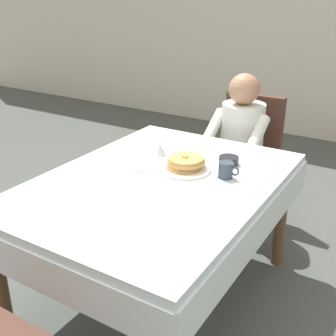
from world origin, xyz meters
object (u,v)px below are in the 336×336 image
object	(u,v)px
breakfast_stack	(185,162)
knife_right_of_plate	(215,179)
dining_table_main	(158,195)
chair_diner	(247,150)
fork_left_of_plate	(153,164)
plate_breakfast	(185,169)
bowl_butter	(229,160)
diner_person	(240,139)
spoon_near_edge	(155,190)
cup_coffee	(226,170)
syrup_pitcher	(160,150)

from	to	relation	value
breakfast_stack	knife_right_of_plate	distance (m)	0.19
dining_table_main	chair_diner	distance (m)	1.18
dining_table_main	fork_left_of_plate	bearing A→B (deg)	130.35
plate_breakfast	knife_right_of_plate	size ratio (longest dim) A/B	1.40
bowl_butter	diner_person	bearing A→B (deg)	106.95
plate_breakfast	breakfast_stack	distance (m)	0.04
knife_right_of_plate	spoon_near_edge	xyz separation A→B (m)	(-0.19, -0.27, 0.00)
plate_breakfast	bowl_butter	size ratio (longest dim) A/B	2.55
dining_table_main	cup_coffee	distance (m)	0.37
plate_breakfast	bowl_butter	world-z (taller)	bowl_butter
cup_coffee	breakfast_stack	bearing A→B (deg)	-173.68
knife_right_of_plate	plate_breakfast	bearing A→B (deg)	77.32
dining_table_main	spoon_near_edge	size ratio (longest dim) A/B	10.16
diner_person	dining_table_main	bearing A→B (deg)	88.26
breakfast_stack	spoon_near_edge	distance (m)	0.29
cup_coffee	fork_left_of_plate	size ratio (longest dim) A/B	0.63
chair_diner	plate_breakfast	xyz separation A→B (m)	(0.03, -0.99, 0.22)
cup_coffee	fork_left_of_plate	distance (m)	0.42
spoon_near_edge	dining_table_main	bearing A→B (deg)	132.46
syrup_pitcher	fork_left_of_plate	xyz separation A→B (m)	(0.04, -0.13, -0.04)
fork_left_of_plate	knife_right_of_plate	distance (m)	0.38
dining_table_main	fork_left_of_plate	world-z (taller)	fork_left_of_plate
dining_table_main	chair_diner	size ratio (longest dim) A/B	1.64
chair_diner	fork_left_of_plate	distance (m)	1.05
chair_diner	spoon_near_edge	distance (m)	1.30
dining_table_main	chair_diner	world-z (taller)	chair_diner
fork_left_of_plate	spoon_near_edge	distance (m)	0.33
plate_breakfast	fork_left_of_plate	distance (m)	0.19
diner_person	spoon_near_edge	bearing A→B (deg)	91.53
chair_diner	plate_breakfast	size ratio (longest dim) A/B	3.32
plate_breakfast	knife_right_of_plate	bearing A→B (deg)	-6.01
dining_table_main	bowl_butter	bearing A→B (deg)	58.92
dining_table_main	diner_person	distance (m)	1.01
diner_person	bowl_butter	size ratio (longest dim) A/B	10.18
chair_diner	syrup_pitcher	xyz separation A→B (m)	(-0.20, -0.88, 0.25)
syrup_pitcher	spoon_near_edge	bearing A→B (deg)	-60.15
cup_coffee	chair_diner	bearing A→B (deg)	104.84
diner_person	cup_coffee	xyz separation A→B (m)	(0.26, -0.81, 0.11)
dining_table_main	cup_coffee	bearing A→B (deg)	34.85
chair_diner	fork_left_of_plate	bearing A→B (deg)	80.92
dining_table_main	bowl_butter	size ratio (longest dim) A/B	13.85
fork_left_of_plate	knife_right_of_plate	size ratio (longest dim) A/B	0.90
dining_table_main	bowl_butter	world-z (taller)	bowl_butter
plate_breakfast	diner_person	bearing A→B (deg)	91.90
dining_table_main	bowl_butter	xyz separation A→B (m)	(0.23, 0.37, 0.11)
syrup_pitcher	plate_breakfast	bearing A→B (deg)	-26.20
diner_person	knife_right_of_plate	xyz separation A→B (m)	(0.22, -0.86, 0.07)
fork_left_of_plate	spoon_near_edge	size ratio (longest dim) A/B	1.20
dining_table_main	plate_breakfast	world-z (taller)	plate_breakfast
dining_table_main	cup_coffee	world-z (taller)	cup_coffee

